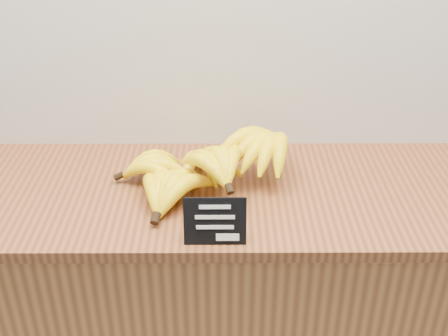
# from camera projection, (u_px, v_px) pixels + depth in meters

# --- Properties ---
(counter) EXTENTS (1.53, 0.50, 0.90)m
(counter) POSITION_uv_depth(u_px,v_px,m) (224.00, 320.00, 1.72)
(counter) COLOR #A26634
(counter) RESTS_ON ground
(counter_top) EXTENTS (1.43, 0.54, 0.03)m
(counter_top) POSITION_uv_depth(u_px,v_px,m) (224.00, 193.00, 1.49)
(counter_top) COLOR brown
(counter_top) RESTS_ON counter
(chalkboard_sign) EXTENTS (0.14, 0.03, 0.11)m
(chalkboard_sign) POSITION_uv_depth(u_px,v_px,m) (215.00, 221.00, 1.26)
(chalkboard_sign) COLOR black
(chalkboard_sign) RESTS_ON counter_top
(banana_pile) EXTENTS (0.53, 0.34, 0.13)m
(banana_pile) POSITION_uv_depth(u_px,v_px,m) (204.00, 166.00, 1.46)
(banana_pile) COLOR #FFE50A
(banana_pile) RESTS_ON counter_top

